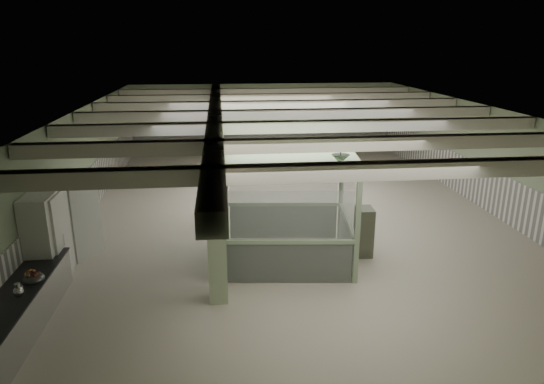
{
  "coord_description": "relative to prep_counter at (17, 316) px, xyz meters",
  "views": [
    {
      "loc": [
        -2.35,
        -16.07,
        5.75
      ],
      "look_at": [
        -0.82,
        -1.88,
        1.3
      ],
      "focal_mm": 32.0,
      "sensor_mm": 36.0,
      "label": 1
    }
  ],
  "objects": [
    {
      "name": "guard_booth",
      "position": [
        5.86,
        3.09,
        1.5
      ],
      "size": [
        3.96,
        3.45,
        2.96
      ],
      "rotation": [
        0.0,
        0.0,
        -0.1
      ],
      "color": "#94AD8A",
      "rests_on": "floor"
    },
    {
      "name": "column_a",
      "position": [
        4.04,
        1.0,
        1.34
      ],
      "size": [
        0.42,
        0.42,
        3.6
      ],
      "primitive_type": "cube",
      "color": "#B7CBA4",
      "rests_on": "floor"
    },
    {
      "name": "ceiling",
      "position": [
        6.54,
        7.0,
        3.14
      ],
      "size": [
        14.0,
        20.0,
        0.02
      ],
      "primitive_type": "cube",
      "color": "white",
      "rests_on": "wall_back"
    },
    {
      "name": "veg_colander",
      "position": [
        0.16,
        0.67,
        0.54
      ],
      "size": [
        0.56,
        0.56,
        0.2
      ],
      "primitive_type": null,
      "rotation": [
        0.0,
        0.0,
        -0.33
      ],
      "color": "#424248",
      "rests_on": "prep_counter"
    },
    {
      "name": "beam_b",
      "position": [
        6.54,
        2.0,
        2.96
      ],
      "size": [
        13.9,
        0.35,
        0.32
      ],
      "primitive_type": "cube",
      "color": "beige",
      "rests_on": "ceiling"
    },
    {
      "name": "column_c",
      "position": [
        4.04,
        11.0,
        1.34
      ],
      "size": [
        0.42,
        0.42,
        3.6
      ],
      "primitive_type": "cube",
      "color": "#B7CBA4",
      "rests_on": "floor"
    },
    {
      "name": "floor",
      "position": [
        6.54,
        7.0,
        -0.46
      ],
      "size": [
        20.0,
        20.0,
        0.0
      ],
      "primitive_type": "plane",
      "color": "beige",
      "rests_on": "ground"
    },
    {
      "name": "walkin_cooler",
      "position": [
        -0.08,
        3.0,
        0.75
      ],
      "size": [
        1.1,
        2.64,
        2.42
      ],
      "color": "white",
      "rests_on": "floor"
    },
    {
      "name": "column_d",
      "position": [
        4.04,
        15.0,
        1.34
      ],
      "size": [
        0.42,
        0.42,
        3.6
      ],
      "primitive_type": "cube",
      "color": "#B7CBA4",
      "rests_on": "floor"
    },
    {
      "name": "column_b",
      "position": [
        4.04,
        6.0,
        1.34
      ],
      "size": [
        0.42,
        0.42,
        3.6
      ],
      "primitive_type": "cube",
      "color": "#B7CBA4",
      "rests_on": "floor"
    },
    {
      "name": "filing_cabinet",
      "position": [
        8.08,
        3.12,
        0.23
      ],
      "size": [
        0.48,
        0.66,
        1.37
      ],
      "primitive_type": "cube",
      "rotation": [
        0.0,
        0.0,
        -0.05
      ],
      "color": "#595D4E",
      "rests_on": "floor"
    },
    {
      "name": "beam_g",
      "position": [
        6.54,
        14.5,
        2.96
      ],
      "size": [
        13.9,
        0.35,
        0.32
      ],
      "primitive_type": "cube",
      "color": "beige",
      "rests_on": "ceiling"
    },
    {
      "name": "wall_front",
      "position": [
        6.54,
        -3.0,
        1.34
      ],
      "size": [
        14.0,
        0.02,
        3.6
      ],
      "primitive_type": "cube",
      "color": "#96AB89",
      "rests_on": "floor"
    },
    {
      "name": "beam_c",
      "position": [
        6.54,
        4.5,
        2.96
      ],
      "size": [
        13.9,
        0.35,
        0.32
      ],
      "primitive_type": "cube",
      "color": "beige",
      "rests_on": "ceiling"
    },
    {
      "name": "beam_e",
      "position": [
        6.54,
        9.5,
        2.96
      ],
      "size": [
        13.9,
        0.35,
        0.32
      ],
      "primitive_type": "cube",
      "color": "beige",
      "rests_on": "ceiling"
    },
    {
      "name": "beam_a",
      "position": [
        6.54,
        -0.5,
        2.96
      ],
      "size": [
        13.9,
        0.35,
        0.32
      ],
      "primitive_type": "cube",
      "color": "beige",
      "rests_on": "ceiling"
    },
    {
      "name": "wainscot_back",
      "position": [
        6.54,
        16.98,
        0.29
      ],
      "size": [
        13.9,
        0.05,
        1.5
      ],
      "primitive_type": "cube",
      "color": "white",
      "rests_on": "floor"
    },
    {
      "name": "wall_left",
      "position": [
        -0.46,
        7.0,
        1.34
      ],
      "size": [
        0.02,
        20.0,
        3.6
      ],
      "primitive_type": "cube",
      "color": "#96AB89",
      "rests_on": "floor"
    },
    {
      "name": "wainscot_left",
      "position": [
        -0.43,
        7.0,
        0.29
      ],
      "size": [
        0.05,
        19.9,
        1.5
      ],
      "primitive_type": "cube",
      "color": "white",
      "rests_on": "floor"
    },
    {
      "name": "pendant_front",
      "position": [
        7.04,
        2.0,
        2.59
      ],
      "size": [
        0.44,
        0.44,
        0.22
      ],
      "primitive_type": "cone",
      "rotation": [
        3.14,
        0.0,
        0.0
      ],
      "color": "#2E3E2F",
      "rests_on": "ceiling"
    },
    {
      "name": "pitcher_near",
      "position": [
        0.13,
        -0.04,
        0.59
      ],
      "size": [
        0.24,
        0.27,
        0.3
      ],
      "primitive_type": null,
      "rotation": [
        0.0,
        0.0,
        -0.2
      ],
      "color": "silver",
      "rests_on": "prep_counter"
    },
    {
      "name": "orange_bowl",
      "position": [
        0.02,
        0.88,
        0.48
      ],
      "size": [
        0.25,
        0.25,
        0.08
      ],
      "primitive_type": "cylinder",
      "rotation": [
        0.0,
        0.0,
        -0.18
      ],
      "color": "#B2B2B7",
      "rests_on": "prep_counter"
    },
    {
      "name": "beam_d",
      "position": [
        6.54,
        7.0,
        2.96
      ],
      "size": [
        13.9,
        0.35,
        0.32
      ],
      "primitive_type": "cube",
      "color": "beige",
      "rests_on": "ceiling"
    },
    {
      "name": "wall_back",
      "position": [
        6.54,
        17.0,
        1.34
      ],
      "size": [
        14.0,
        0.02,
        3.6
      ],
      "primitive_type": "cube",
      "color": "#96AB89",
      "rests_on": "floor"
    },
    {
      "name": "girder",
      "position": [
        4.04,
        7.0,
        2.92
      ],
      "size": [
        0.45,
        19.9,
        0.4
      ],
      "primitive_type": "cube",
      "color": "beige",
      "rests_on": "ceiling"
    },
    {
      "name": "prep_counter",
      "position": [
        0.0,
        0.0,
        0.0
      ],
      "size": [
        0.83,
        4.72,
        0.91
      ],
      "color": "silver",
      "rests_on": "floor"
    },
    {
      "name": "pendant_mid",
      "position": [
        7.04,
        7.5,
        2.59
      ],
      "size": [
        0.44,
        0.44,
        0.22
      ],
      "primitive_type": "cone",
      "rotation": [
        3.14,
        0.0,
        0.0
      ],
      "color": "#2E3E2F",
      "rests_on": "ceiling"
    },
    {
      "name": "wainscot_right",
      "position": [
        13.52,
        7.0,
        0.29
      ],
      "size": [
        0.05,
        19.9,
        1.5
      ],
      "primitive_type": "cube",
      "color": "white",
      "rests_on": "floor"
    },
    {
      "name": "wall_right",
      "position": [
        13.54,
        7.0,
        1.34
      ],
      "size": [
        0.02,
        20.0,
        3.6
      ],
      "primitive_type": "cube",
      "color": "#96AB89",
      "rests_on": "floor"
    },
    {
      "name": "pendant_back",
      "position": [
        7.04,
        12.5,
        2.59
      ],
      "size": [
        0.44,
        0.44,
        0.22
      ],
      "primitive_type": "cone",
      "rotation": [
        3.14,
        0.0,
        0.0
      ],
      "color": "#2E3E2F",
      "rests_on": "ceiling"
    },
    {
      "name": "beam_f",
      "position": [
        6.54,
        12.0,
        2.96
      ],
      "size": [
        13.9,
        0.35,
        0.32
      ],
      "primitive_type": "cube",
      "color": "beige",
      "rests_on": "ceiling"
    }
  ]
}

